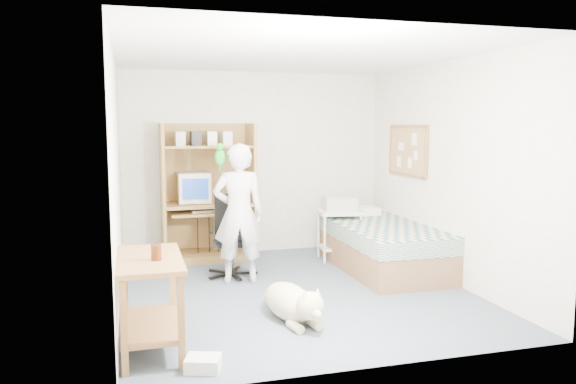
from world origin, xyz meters
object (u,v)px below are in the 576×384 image
(bed, at_px, (382,246))
(office_chair, at_px, (231,247))
(dog, at_px, (292,302))
(person, at_px, (239,213))
(side_desk, at_px, (150,289))
(printer_cart, at_px, (339,227))
(computer_hutch, at_px, (208,198))

(bed, height_order, office_chair, office_chair)
(bed, distance_m, dog, 2.19)
(office_chair, bearing_deg, bed, 2.39)
(office_chair, xyz_separation_m, person, (0.04, -0.30, 0.45))
(person, relative_size, dog, 1.48)
(side_desk, height_order, printer_cart, side_desk)
(dog, bearing_deg, bed, 32.09)
(person, bearing_deg, bed, -168.26)
(dog, xyz_separation_m, printer_cart, (1.26, 2.10, 0.26))
(printer_cart, bearing_deg, side_desk, -129.91)
(computer_hutch, distance_m, printer_cart, 1.79)
(office_chair, height_order, dog, office_chair)
(bed, distance_m, person, 1.88)
(bed, xyz_separation_m, side_desk, (-2.85, -1.82, 0.21))
(office_chair, bearing_deg, person, -73.46)
(computer_hutch, relative_size, person, 1.14)
(computer_hutch, xyz_separation_m, dog, (0.41, -2.62, -0.64))
(office_chair, height_order, person, person)
(computer_hutch, relative_size, office_chair, 1.89)
(bed, height_order, side_desk, side_desk)
(bed, distance_m, side_desk, 3.39)
(computer_hutch, relative_size, printer_cart, 2.74)
(computer_hutch, bearing_deg, person, -81.31)
(computer_hutch, distance_m, bed, 2.35)
(side_desk, bearing_deg, person, 58.85)
(computer_hutch, xyz_separation_m, printer_cart, (1.67, -0.52, -0.38))
(office_chair, distance_m, dog, 1.73)
(side_desk, height_order, dog, side_desk)
(person, xyz_separation_m, printer_cart, (1.48, 0.70, -0.35))
(office_chair, bearing_deg, computer_hutch, 107.48)
(side_desk, relative_size, person, 0.63)
(person, bearing_deg, dog, 107.59)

